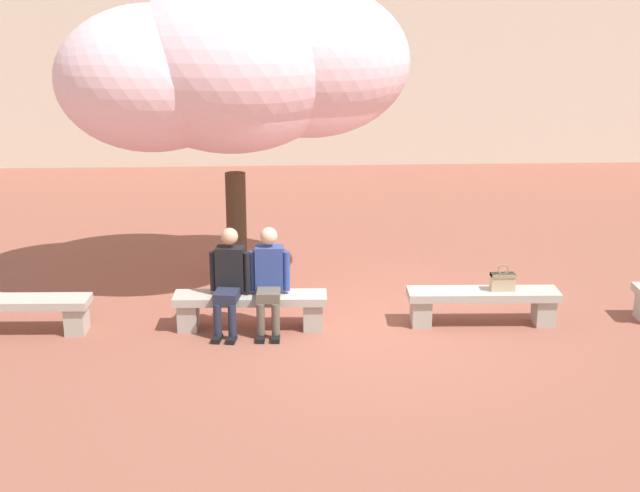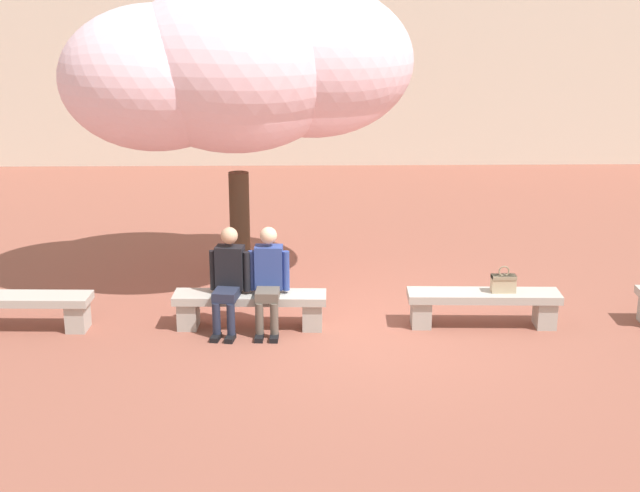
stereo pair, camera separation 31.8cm
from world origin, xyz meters
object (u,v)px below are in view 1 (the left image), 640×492
object	(u,v)px
handbag	(503,280)
stone_bench_center	(483,301)
stone_bench_west_end	(12,309)
cherry_tree_main	(234,68)
person_seated_right	(269,276)
stone_bench_near_west	(250,305)
person_seated_left	(229,277)

from	to	relation	value
handbag	stone_bench_center	bearing A→B (deg)	179.73
stone_bench_west_end	cherry_tree_main	size ratio (longest dim) A/B	0.40
handbag	cherry_tree_main	distance (m)	4.50
person_seated_right	stone_bench_west_end	bearing A→B (deg)	179.03
stone_bench_near_west	handbag	world-z (taller)	handbag
stone_bench_center	person_seated_left	distance (m)	3.19
stone_bench_near_west	person_seated_right	world-z (taller)	person_seated_right
cherry_tree_main	stone_bench_center	bearing A→B (deg)	-28.65
stone_bench_near_west	person_seated_left	xyz separation A→B (m)	(-0.25, -0.05, 0.39)
stone_bench_west_end	stone_bench_center	size ratio (longest dim) A/B	1.00
person_seated_left	stone_bench_west_end	bearing A→B (deg)	178.87
stone_bench_near_west	stone_bench_center	world-z (taller)	same
person_seated_right	handbag	xyz separation A→B (m)	(2.91, 0.05, -0.12)
stone_bench_west_end	handbag	size ratio (longest dim) A/B	5.62
stone_bench_west_end	cherry_tree_main	distance (m)	4.22
person_seated_left	person_seated_right	xyz separation A→B (m)	(0.49, -0.00, 0.00)
person_seated_left	person_seated_right	distance (m)	0.49
stone_bench_near_west	handbag	bearing A→B (deg)	-0.02
stone_bench_west_end	cherry_tree_main	bearing A→B (deg)	32.02
stone_bench_near_west	handbag	size ratio (longest dim) A/B	5.62
stone_bench_near_west	stone_bench_center	size ratio (longest dim) A/B	1.00
stone_bench_center	handbag	distance (m)	0.36
person_seated_right	stone_bench_center	bearing A→B (deg)	1.14
person_seated_left	handbag	size ratio (longest dim) A/B	3.81
stone_bench_center	person_seated_left	world-z (taller)	person_seated_left
person_seated_left	person_seated_right	world-z (taller)	same
stone_bench_west_end	stone_bench_center	distance (m)	5.83
stone_bench_near_west	cherry_tree_main	size ratio (longest dim) A/B	0.40
stone_bench_near_west	person_seated_right	bearing A→B (deg)	-12.75
stone_bench_west_end	cherry_tree_main	xyz separation A→B (m)	(2.72, 1.70, 2.75)
stone_bench_center	person_seated_right	size ratio (longest dim) A/B	1.48
stone_bench_center	person_seated_left	xyz separation A→B (m)	(-3.17, -0.05, 0.39)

